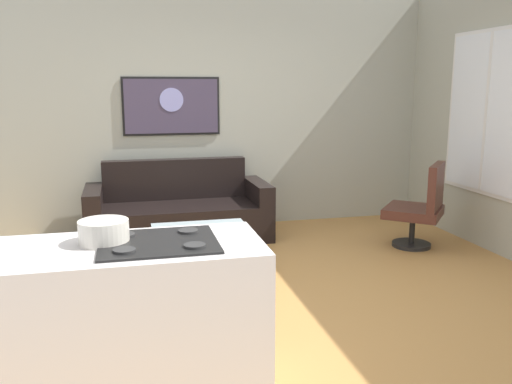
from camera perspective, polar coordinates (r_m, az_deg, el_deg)
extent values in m
cube|color=#BB8445|center=(4.36, 0.96, -11.68)|extent=(6.40, 6.40, 0.04)
cube|color=#A7A999|center=(6.40, -4.50, 8.71)|extent=(6.40, 0.05, 2.80)
cube|color=black|center=(5.97, -8.23, -3.21)|extent=(1.64, 0.86, 0.40)
cube|color=black|center=(6.21, -8.69, 1.40)|extent=(1.63, 0.19, 0.46)
cube|color=black|center=(5.92, -17.00, -2.62)|extent=(0.19, 0.84, 0.62)
cube|color=black|center=(6.11, 0.20, -1.72)|extent=(0.19, 0.84, 0.62)
cube|color=silver|center=(4.76, -5.92, -4.11)|extent=(0.85, 0.63, 0.02)
cylinder|color=#232326|center=(4.54, -10.26, -7.86)|extent=(0.03, 0.03, 0.41)
cylinder|color=#232326|center=(4.64, -0.67, -7.26)|extent=(0.03, 0.03, 0.41)
cylinder|color=#232326|center=(5.04, -10.63, -5.93)|extent=(0.03, 0.03, 0.41)
cylinder|color=#232326|center=(5.13, -2.00, -5.44)|extent=(0.03, 0.03, 0.41)
cylinder|color=black|center=(5.94, 16.34, -5.44)|extent=(0.40, 0.40, 0.04)
cylinder|color=black|center=(5.89, 16.44, -3.62)|extent=(0.06, 0.06, 0.35)
cube|color=#4D271E|center=(5.85, 16.53, -2.05)|extent=(0.80, 0.80, 0.10)
cube|color=#4D271E|center=(5.76, 18.78, 0.53)|extent=(0.44, 0.49, 0.47)
cube|color=white|center=(2.95, -16.17, -13.97)|extent=(1.68, 0.66, 0.89)
cube|color=black|center=(2.79, -10.45, -5.32)|extent=(0.60, 0.52, 0.01)
cylinder|color=#2D2D2D|center=(2.65, -13.97, -6.09)|extent=(0.11, 0.11, 0.01)
cylinder|color=#2D2D2D|center=(2.67, -6.62, -5.72)|extent=(0.11, 0.11, 0.01)
cylinder|color=#2D2D2D|center=(2.92, -13.95, -4.49)|extent=(0.11, 0.11, 0.01)
cylinder|color=#2D2D2D|center=(2.94, -7.30, -4.16)|extent=(0.11, 0.11, 0.01)
cylinder|color=silver|center=(2.86, -15.98, -5.16)|extent=(0.14, 0.14, 0.01)
cylinder|color=silver|center=(2.85, -16.04, -4.12)|extent=(0.26, 0.26, 0.12)
cube|color=black|center=(6.30, -9.06, 9.08)|extent=(1.12, 0.01, 0.67)
cube|color=#473D54|center=(6.29, -9.06, 9.08)|extent=(1.07, 0.02, 0.62)
cylinder|color=#9999DE|center=(6.28, -9.07, 9.76)|extent=(0.27, 0.01, 0.27)
cube|color=silver|center=(6.00, 23.59, 7.78)|extent=(0.02, 1.30, 1.69)
cube|color=white|center=(5.99, 23.52, 7.79)|extent=(0.01, 1.22, 1.61)
cube|color=silver|center=(5.99, 23.49, 7.79)|extent=(0.01, 0.04, 1.61)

